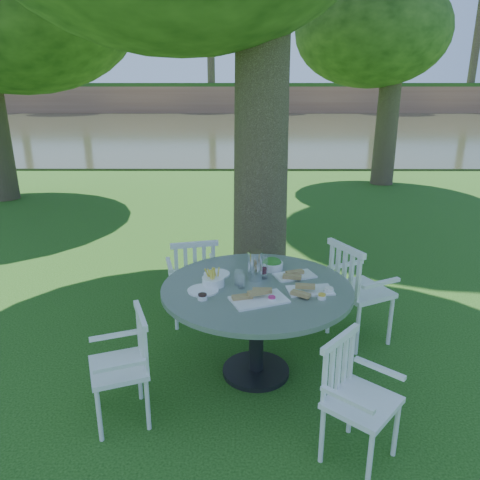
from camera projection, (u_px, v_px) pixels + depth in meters
name	position (u px, v px, depth m)	size (l,w,h in m)	color
ground	(240.00, 326.00, 4.70)	(140.00, 140.00, 0.00)	#133E0C
table	(257.00, 302.00, 3.74)	(1.51, 1.51, 0.79)	black
chair_ne	(353.00, 285.00, 4.26)	(0.63, 0.64, 0.97)	white
chair_nw	(194.00, 275.00, 4.61)	(0.54, 0.52, 0.90)	white
chair_sw	(129.00, 358.00, 3.28)	(0.51, 0.52, 0.82)	white
chair_se	(351.00, 389.00, 2.94)	(0.57, 0.57, 0.83)	white
tableware	(255.00, 277.00, 3.75)	(1.13, 0.91, 0.24)	white
river	(242.00, 128.00, 26.53)	(100.00, 28.00, 0.12)	#2D311D
far_bank	(245.00, 27.00, 41.45)	(100.00, 18.00, 15.20)	#935F44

